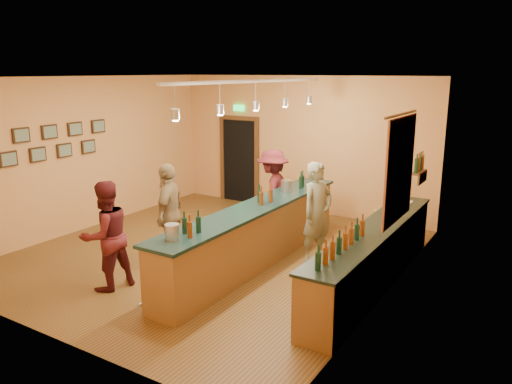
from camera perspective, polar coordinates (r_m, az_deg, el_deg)
The scene contains 18 objects.
floor at distance 9.37m, azimuth -4.88°, elevation -7.01°, with size 7.00×7.00×0.00m, color brown.
ceiling at distance 8.77m, azimuth -5.31°, elevation 12.96°, with size 6.50×7.00×0.02m, color silver.
wall_back at distance 11.88m, azimuth 5.06°, elevation 5.40°, with size 6.50×0.02×3.20m, color #E29F54.
wall_front at distance 6.54m, azimuth -23.67°, elevation -2.57°, with size 6.50×0.02×3.20m, color #E29F54.
wall_left at distance 11.15m, azimuth -18.66°, elevation 4.19°, with size 0.02×7.00×3.20m, color #E29F54.
wall_right at distance 7.49m, azimuth 15.30°, elevation 0.07°, with size 0.02×7.00×3.20m, color #E29F54.
doorway at distance 12.77m, azimuth -1.88°, elevation 3.87°, with size 1.15×0.09×2.48m.
tapestry at distance 7.83m, azimuth 16.11°, elevation 2.45°, with size 0.03×1.40×1.60m, color maroon.
bottle_shelf at distance 9.30m, azimuth 18.22°, elevation 2.87°, with size 0.17×0.55×0.54m.
picture_grid at distance 10.62m, azimuth -21.76°, elevation 5.40°, with size 0.06×2.20×0.70m, color #382111, non-canonical shape.
back_counter at distance 8.06m, azimuth 13.24°, elevation -7.14°, with size 0.60×4.55×1.27m.
tasting_bar at distance 8.67m, azimuth -0.04°, elevation -4.42°, with size 0.74×5.10×1.38m.
pendant_track at distance 8.25m, azimuth -0.03°, elevation 11.47°, with size 0.11×4.60×0.50m.
bartender at distance 8.73m, azimuth 6.99°, elevation -2.41°, with size 0.65×0.43×1.79m, color gray.
customer_a at distance 7.97m, azimuth -16.78°, elevation -4.82°, with size 0.83×0.65×1.71m, color #59191E.
customer_b at distance 8.77m, azimuth -9.86°, elevation -2.47°, with size 1.04×0.43×1.78m, color #997A51.
customer_c at distance 10.15m, azimuth 1.91°, elevation -0.07°, with size 1.15×0.66×1.78m, color #59191E.
bar_stool at distance 10.04m, azimuth 14.12°, elevation -2.93°, with size 0.32×0.32×0.65m.
Camera 1 is at (5.25, -7.02, 3.30)m, focal length 35.00 mm.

